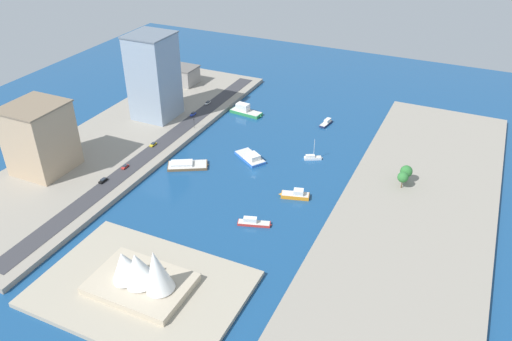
% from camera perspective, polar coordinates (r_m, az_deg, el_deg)
% --- Properties ---
extents(ground_plane, '(440.00, 440.00, 0.00)m').
position_cam_1_polar(ground_plane, '(268.27, -0.25, -0.28)').
color(ground_plane, navy).
extents(quay_west, '(70.00, 240.00, 2.59)m').
position_cam_1_polar(quay_west, '(249.66, 17.51, -4.27)').
color(quay_west, gray).
rests_on(quay_west, ground_plane).
extents(quay_east, '(70.00, 240.00, 2.59)m').
position_cam_1_polar(quay_east, '(308.15, -14.55, 3.38)').
color(quay_east, gray).
rests_on(quay_east, ground_plane).
extents(peninsula_point, '(78.50, 55.14, 2.00)m').
position_cam_1_polar(peninsula_point, '(204.22, -12.73, -12.80)').
color(peninsula_point, '#A89E89').
rests_on(peninsula_point, ground_plane).
extents(road_strip, '(10.19, 228.00, 0.15)m').
position_cam_1_polar(road_strip, '(293.89, -10.85, 2.73)').
color(road_strip, '#38383D').
rests_on(road_strip, quay_east).
extents(sailboat_small_white, '(10.18, 6.96, 12.36)m').
position_cam_1_polar(sailboat_small_white, '(281.93, 6.35, 1.47)').
color(sailboat_small_white, white).
rests_on(sailboat_small_white, ground_plane).
extents(tugboat_red, '(15.69, 7.99, 3.79)m').
position_cam_1_polar(tugboat_red, '(230.71, -0.34, -5.84)').
color(tugboat_red, red).
rests_on(tugboat_red, ground_plane).
extents(water_taxi_orange, '(15.33, 8.42, 4.51)m').
position_cam_1_polar(water_taxi_orange, '(249.10, 4.46, -2.71)').
color(water_taxi_orange, orange).
rests_on(water_taxi_orange, ground_plane).
extents(patrol_launch_navy, '(5.47, 12.42, 3.21)m').
position_cam_1_polar(patrol_launch_navy, '(321.52, 7.89, 5.32)').
color(patrol_launch_navy, '#1E284C').
rests_on(patrol_launch_navy, ground_plane).
extents(barge_flat_brown, '(22.99, 18.42, 3.00)m').
position_cam_1_polar(barge_flat_brown, '(275.68, -7.84, 0.62)').
color(barge_flat_brown, brown).
rests_on(barge_flat_brown, ground_plane).
extents(catamaran_blue, '(21.30, 18.34, 4.37)m').
position_cam_1_polar(catamaran_blue, '(279.93, -0.58, 1.51)').
color(catamaran_blue, blue).
rests_on(catamaran_blue, ground_plane).
extents(ferry_green_doubledeck, '(22.72, 9.64, 6.69)m').
position_cam_1_polar(ferry_green_doubledeck, '(332.51, -1.23, 6.74)').
color(ferry_green_doubledeck, '#2D8C4C').
rests_on(ferry_green_doubledeck, ground_plane).
extents(tower_tall_glass, '(24.90, 25.74, 52.29)m').
position_cam_1_polar(tower_tall_glass, '(320.70, -11.41, 10.30)').
color(tower_tall_glass, '#8C9EB2').
rests_on(tower_tall_glass, quay_east).
extents(apartment_midrise_tan, '(26.88, 28.57, 36.05)m').
position_cam_1_polar(apartment_midrise_tan, '(280.89, -23.07, 3.38)').
color(apartment_midrise_tan, tan).
rests_on(apartment_midrise_tan, quay_east).
extents(carpark_squat_concrete, '(27.62, 17.72, 12.42)m').
position_cam_1_polar(carpark_squat_concrete, '(378.99, -8.70, 10.63)').
color(carpark_squat_concrete, gray).
rests_on(carpark_squat_concrete, quay_east).
extents(pickup_red, '(2.04, 4.56, 1.40)m').
position_cam_1_polar(pickup_red, '(275.99, -14.49, 0.43)').
color(pickup_red, black).
rests_on(pickup_red, road_strip).
extents(suv_black, '(2.02, 5.05, 1.65)m').
position_cam_1_polar(suv_black, '(266.86, -16.78, -1.07)').
color(suv_black, black).
rests_on(suv_black, road_strip).
extents(van_white, '(1.96, 5.07, 1.53)m').
position_cam_1_polar(van_white, '(342.42, -5.43, 7.58)').
color(van_white, black).
rests_on(van_white, road_strip).
extents(hatchback_blue, '(1.98, 4.88, 1.68)m').
position_cam_1_polar(hatchback_blue, '(327.28, -7.08, 6.33)').
color(hatchback_blue, black).
rests_on(hatchback_blue, road_strip).
extents(taxi_yellow_cab, '(1.93, 4.69, 1.58)m').
position_cam_1_polar(taxi_yellow_cab, '(294.41, -11.47, 2.90)').
color(taxi_yellow_cab, black).
rests_on(taxi_yellow_cab, road_strip).
extents(traffic_light_waterfront, '(0.36, 0.36, 6.50)m').
position_cam_1_polar(traffic_light_waterfront, '(309.18, -6.97, 5.47)').
color(traffic_light_waterfront, black).
rests_on(traffic_light_waterfront, quay_east).
extents(opera_landmark, '(37.98, 26.07, 20.48)m').
position_cam_1_polar(opera_landmark, '(198.44, -12.86, -11.18)').
color(opera_landmark, '#BCAD93').
rests_on(opera_landmark, peninsula_point).
extents(park_tree_cluster, '(6.18, 12.00, 9.17)m').
position_cam_1_polar(park_tree_cluster, '(261.68, 16.37, -0.35)').
color(park_tree_cluster, brown).
rests_on(park_tree_cluster, quay_west).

